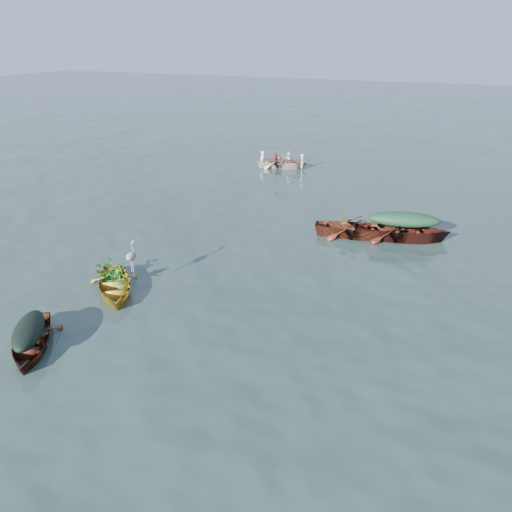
% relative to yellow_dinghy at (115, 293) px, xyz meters
% --- Properties ---
extents(ground, '(140.00, 140.00, 0.00)m').
position_rel_yellow_dinghy_xyz_m(ground, '(2.40, 1.44, 0.00)').
color(ground, '#2E403B').
rests_on(ground, ground).
extents(yellow_dinghy, '(3.06, 3.27, 0.84)m').
position_rel_yellow_dinghy_xyz_m(yellow_dinghy, '(0.00, 0.00, 0.00)').
color(yellow_dinghy, gold).
rests_on(yellow_dinghy, ground).
extents(dark_covered_boat, '(2.73, 3.23, 0.75)m').
position_rel_yellow_dinghy_xyz_m(dark_covered_boat, '(-0.00, -3.01, 0.00)').
color(dark_covered_boat, '#552514').
rests_on(dark_covered_boat, ground).
extents(green_tarp_boat, '(4.68, 2.39, 1.05)m').
position_rel_yellow_dinghy_xyz_m(green_tarp_boat, '(6.82, 7.24, 0.00)').
color(green_tarp_boat, '#43160F').
rests_on(green_tarp_boat, ground).
extents(open_wooden_boat, '(4.48, 2.08, 1.00)m').
position_rel_yellow_dinghy_xyz_m(open_wooden_boat, '(5.34, 6.89, 0.00)').
color(open_wooden_boat, maroon).
rests_on(open_wooden_boat, ground).
extents(rowed_boat, '(3.90, 1.91, 0.86)m').
position_rel_yellow_dinghy_xyz_m(rowed_boat, '(-0.73, 15.22, 0.00)').
color(rowed_boat, beige).
rests_on(rowed_boat, ground).
extents(dark_tarp_cover, '(1.50, 1.78, 0.40)m').
position_rel_yellow_dinghy_xyz_m(dark_tarp_cover, '(-0.00, -3.01, 0.57)').
color(dark_tarp_cover, black).
rests_on(dark_tarp_cover, dark_covered_boat).
extents(green_tarp_cover, '(2.57, 1.31, 0.52)m').
position_rel_yellow_dinghy_xyz_m(green_tarp_cover, '(6.82, 7.24, 0.79)').
color(green_tarp_cover, '#163823').
rests_on(green_tarp_cover, green_tarp_boat).
extents(thwart_benches, '(2.26, 1.17, 0.04)m').
position_rel_yellow_dinghy_xyz_m(thwart_benches, '(5.34, 6.89, 0.52)').
color(thwart_benches, '#503012').
rests_on(thwart_benches, open_wooden_boat).
extents(heron, '(0.47, 0.49, 0.92)m').
position_rel_yellow_dinghy_xyz_m(heron, '(0.39, 0.39, 0.88)').
color(heron, '#9D9FA5').
rests_on(heron, yellow_dinghy).
extents(dinghy_weeds, '(1.12, 1.14, 0.60)m').
position_rel_yellow_dinghy_xyz_m(dinghy_weeds, '(-0.33, 0.44, 0.72)').
color(dinghy_weeds, '#336B1C').
rests_on(dinghy_weeds, yellow_dinghy).
extents(rowers, '(2.78, 1.56, 0.76)m').
position_rel_yellow_dinghy_xyz_m(rowers, '(-0.73, 15.22, 0.81)').
color(rowers, white).
rests_on(rowers, rowed_boat).
extents(oars, '(1.15, 2.67, 0.06)m').
position_rel_yellow_dinghy_xyz_m(oars, '(-0.73, 15.22, 0.46)').
color(oars, '#A1733D').
rests_on(oars, rowed_boat).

